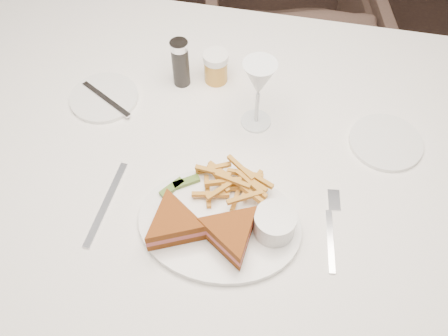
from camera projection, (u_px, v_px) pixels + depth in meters
name	position (u px, v px, depth m)	size (l,w,h in m)	color
ground	(169.00, 292.00, 1.68)	(5.00, 5.00, 0.00)	black
table	(228.00, 244.00, 1.37)	(1.57, 1.05, 0.75)	white
chair_far	(286.00, 35.00, 1.97)	(0.63, 0.59, 0.65)	#45322A
table_setting	(226.00, 174.00, 1.00)	(0.81, 0.57, 0.18)	white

